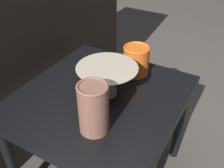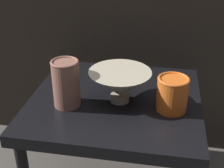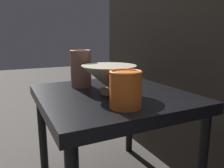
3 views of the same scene
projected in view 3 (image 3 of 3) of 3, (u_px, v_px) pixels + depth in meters
The scene contains 5 objects.
table at pixel (112, 105), 0.85m from camera, with size 0.57×0.54×0.43m.
couch_backdrop at pixel (216, 75), 1.09m from camera, with size 1.41×0.50×0.90m.
bowl at pixel (109, 77), 0.80m from camera, with size 0.20×0.20×0.11m.
vase_textured_left at pixel (81, 68), 0.92m from camera, with size 0.09×0.09×0.16m.
vase_colorful_right at pixel (126, 89), 0.65m from camera, with size 0.10×0.10×0.11m.
Camera 3 is at (0.73, -0.36, 0.63)m, focal length 35.00 mm.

